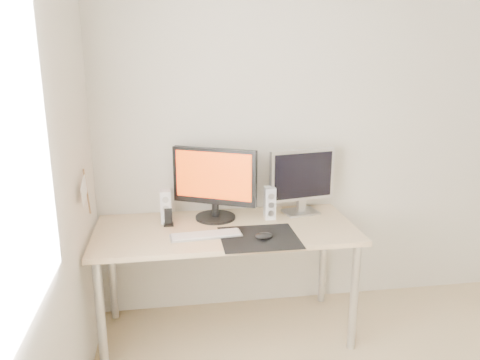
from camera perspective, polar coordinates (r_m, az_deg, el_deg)
wall_back at (r=3.34m, az=13.46°, el=5.87°), size 3.50×0.00×3.50m
mousepad at (r=2.75m, az=2.36°, el=-7.03°), size 0.45×0.40×0.00m
mouse at (r=2.71m, az=2.90°, el=-6.83°), size 0.11×0.06×0.04m
desk at (r=2.93m, az=-1.73°, el=-7.24°), size 1.60×0.70×0.73m
main_monitor at (r=2.97m, az=-3.12°, el=-0.14°), size 0.51×0.35×0.47m
second_monitor at (r=3.11m, az=7.56°, el=0.19°), size 0.45×0.20×0.43m
speaker_left at (r=2.98m, az=-9.04°, el=-3.22°), size 0.07×0.08×0.21m
speaker_right at (r=3.02m, az=3.64°, el=-2.81°), size 0.07×0.08×0.21m
keyboard at (r=2.77m, az=-4.17°, el=-6.71°), size 0.43×0.16×0.02m
phone_dock at (r=2.95m, az=-8.71°, el=-4.89°), size 0.06×0.05×0.11m
pennant at (r=2.68m, az=-18.37°, el=-1.21°), size 0.01×0.23×0.29m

